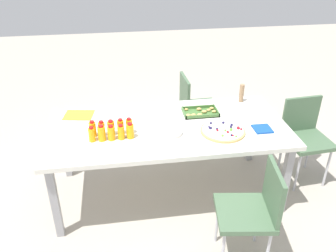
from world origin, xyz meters
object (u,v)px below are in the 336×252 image
fruit_pizza (223,131)px  paper_folder (79,115)px  juice_bottle_3 (121,132)px  juice_bottle_4 (130,131)px  juice_bottle_6 (102,129)px  snack_tray (200,112)px  plate_stack (170,132)px  chair_far_right (194,104)px  juice_bottle_5 (93,129)px  chair_near_right (254,208)px  juice_bottle_7 (111,128)px  napkin_stack (262,129)px  chair_end (305,133)px  juice_bottle_2 (111,133)px  party_table (168,132)px  juice_bottle_1 (102,133)px  juice_bottle_0 (92,134)px  juice_bottle_9 (129,126)px  cardboard_tube (242,93)px  juice_bottle_8 (121,127)px

fruit_pizza → paper_folder: bearing=158.2°
juice_bottle_3 → juice_bottle_4: 0.08m
juice_bottle_3 → juice_bottle_6: bearing=154.0°
snack_tray → plate_stack: 0.46m
chair_far_right → juice_bottle_5: size_ratio=5.90×
chair_near_right → juice_bottle_6: juice_bottle_6 is taller
juice_bottle_7 → juice_bottle_4: bearing=-24.8°
plate_stack → napkin_stack: bearing=-3.4°
chair_end → paper_folder: 2.17m
chair_end → juice_bottle_2: juice_bottle_2 is taller
party_table → juice_bottle_3: bearing=-159.7°
chair_far_right → juice_bottle_1: juice_bottle_1 is taller
chair_end → juice_bottle_7: bearing=-0.4°
juice_bottle_0 → party_table: bearing=13.1°
chair_end → juice_bottle_9: size_ratio=5.69×
juice_bottle_0 → juice_bottle_1: bearing=-0.4°
juice_bottle_4 → juice_bottle_6: juice_bottle_4 is taller
chair_end → chair_far_right: same height
fruit_pizza → paper_folder: (-1.23, 0.49, -0.01)m
cardboard_tube → paper_folder: size_ratio=0.70×
juice_bottle_8 → plate_stack: (0.41, -0.07, -0.05)m
juice_bottle_0 → juice_bottle_5: 0.08m
party_table → juice_bottle_1: 0.60m
party_table → juice_bottle_6: bearing=-172.5°
plate_stack → napkin_stack: 0.80m
juice_bottle_5 → napkin_stack: size_ratio=0.94×
juice_bottle_8 → fruit_pizza: size_ratio=0.37×
party_table → cardboard_tube: (0.79, 0.39, 0.15)m
chair_far_right → paper_folder: (-1.22, -0.53, 0.23)m
chair_end → chair_near_right: 1.27m
chair_near_right → juice_bottle_1: (-1.06, 0.72, 0.29)m
chair_near_right → fruit_pizza: (-0.05, 0.70, 0.24)m
juice_bottle_3 → juice_bottle_5: (-0.23, 0.08, 0.00)m
chair_far_right → juice_bottle_3: 1.34m
juice_bottle_8 → cardboard_tube: (1.20, 0.45, 0.02)m
juice_bottle_0 → paper_folder: 0.50m
party_table → juice_bottle_6: (-0.56, -0.07, 0.12)m
juice_bottle_5 → juice_bottle_9: bearing=-0.8°
juice_bottle_1 → fruit_pizza: (1.01, -0.02, -0.05)m
party_table → juice_bottle_0: 0.67m
juice_bottle_5 → juice_bottle_6: size_ratio=1.04×
chair_end → fruit_pizza: bearing=9.8°
chair_far_right → plate_stack: size_ratio=4.07×
party_table → juice_bottle_1: juice_bottle_1 is taller
juice_bottle_0 → juice_bottle_1: juice_bottle_1 is taller
juice_bottle_0 → paper_folder: juice_bottle_0 is taller
juice_bottle_6 → juice_bottle_8: (0.16, 0.01, 0.00)m
chair_end → plate_stack: 1.39m
chair_far_right → juice_bottle_0: bearing=-49.3°
juice_bottle_5 → juice_bottle_7: (0.15, 0.00, -0.00)m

